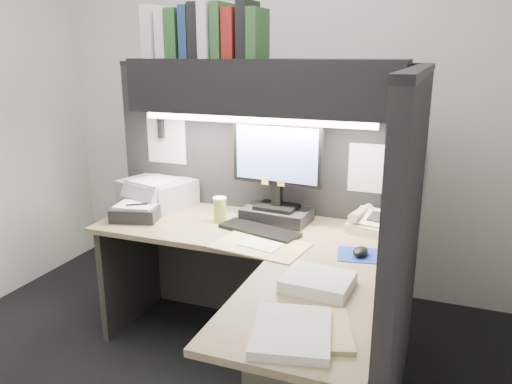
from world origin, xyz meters
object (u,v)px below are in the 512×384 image
Objects in this scene: overhead_shelf at (263,87)px; keyboard at (259,230)px; coffee_cup at (220,211)px; notebook_stack at (137,213)px; printer at (158,192)px; monitor at (277,183)px; desk at (268,334)px; telephone at (372,224)px.

keyboard is at bearing -74.19° from overhead_shelf.
notebook_stack is at bearing -165.29° from coffee_cup.
coffee_cup is at bearing -1.43° from printer.
coffee_cup is at bearing 178.44° from keyboard.
monitor reaches higher than coffee_cup.
desk is 0.89m from telephone.
notebook_stack is (-1.34, -0.28, -0.01)m from telephone.
coffee_cup is at bearing -151.55° from monitor.
keyboard is 0.84m from printer.
overhead_shelf reaches higher than keyboard.
coffee_cup reaches higher than telephone.
coffee_cup reaches higher than keyboard.
overhead_shelf is at bearing 22.31° from notebook_stack.
coffee_cup is (-0.28, 0.08, 0.06)m from keyboard.
keyboard is 0.29m from coffee_cup.
keyboard is 3.35× the size of coffee_cup.
overhead_shelf is 0.55m from monitor.
desk is 6.43× the size of notebook_stack.
printer is at bearing 143.42° from desk.
printer is 1.56× the size of notebook_stack.
printer is (-0.82, 0.04, -0.15)m from monitor.
keyboard is at bearing -143.36° from telephone.
printer is (-1.37, 0.02, 0.04)m from telephone.
overhead_shelf is at bearing 15.58° from printer.
overhead_shelf is at bearing 170.46° from monitor.
coffee_cup is 0.50m from notebook_stack.
telephone is at bearing 11.79° from notebook_stack.
overhead_shelf is 11.25× the size of coffee_cup.
notebook_stack is (-0.79, -0.26, -0.19)m from monitor.
notebook_stack reaches higher than keyboard.
desk is at bearing -20.06° from printer.
printer is at bearing 162.04° from coffee_cup.
keyboard is (-0.03, -0.22, -0.22)m from monitor.
monitor is at bearing -14.27° from overhead_shelf.
telephone is 1.71× the size of coffee_cup.
coffee_cup is (-0.30, -0.13, -0.16)m from monitor.
monitor is 0.31m from keyboard.
monitor is 1.41× the size of printer.
overhead_shelf is at bearing 37.01° from coffee_cup.
monitor is at bearing 18.29° from notebook_stack.
printer is (-0.80, 0.25, 0.07)m from keyboard.
overhead_shelf is at bearing -165.98° from telephone.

